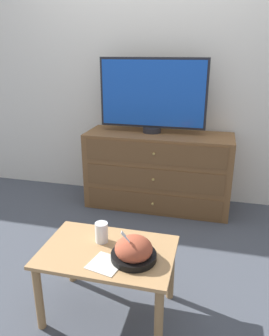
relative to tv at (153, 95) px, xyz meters
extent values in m
plane|color=#474C56|center=(-0.02, 0.21, -1.04)|extent=(12.00, 12.00, 0.00)
cube|color=white|center=(-0.02, 0.24, 0.26)|extent=(12.00, 0.05, 2.60)
cube|color=brown|center=(0.07, -0.04, -0.69)|extent=(1.32, 0.44, 0.70)
cube|color=brown|center=(0.07, -0.27, -0.92)|extent=(1.21, 0.01, 0.19)
sphere|color=tan|center=(0.07, -0.27, -0.92)|extent=(0.02, 0.02, 0.02)
cube|color=brown|center=(0.07, -0.27, -0.69)|extent=(1.21, 0.01, 0.19)
sphere|color=tan|center=(0.07, -0.27, -0.69)|extent=(0.02, 0.02, 0.02)
cube|color=brown|center=(0.07, -0.27, -0.45)|extent=(1.21, 0.01, 0.19)
sphere|color=tan|center=(0.07, -0.27, -0.45)|extent=(0.02, 0.02, 0.02)
cylinder|color=#232328|center=(0.00, 0.00, -0.31)|extent=(0.16, 0.16, 0.05)
cube|color=#232328|center=(0.00, 0.00, 0.01)|extent=(0.95, 0.04, 0.60)
cube|color=blue|center=(0.00, -0.02, 0.01)|extent=(0.91, 0.01, 0.56)
cube|color=tan|center=(0.06, -1.46, -0.64)|extent=(0.71, 0.47, 0.02)
cylinder|color=#9C7549|center=(-0.26, -1.65, -0.84)|extent=(0.04, 0.04, 0.39)
cylinder|color=#9C7549|center=(0.37, -1.65, -0.84)|extent=(0.04, 0.04, 0.39)
cylinder|color=#9C7549|center=(-0.26, -1.26, -0.84)|extent=(0.04, 0.04, 0.39)
cylinder|color=#9C7549|center=(0.37, -1.26, -0.84)|extent=(0.04, 0.04, 0.39)
cylinder|color=black|center=(0.21, -1.50, -0.61)|extent=(0.23, 0.23, 0.03)
ellipsoid|color=#AD4C33|center=(0.21, -1.50, -0.57)|extent=(0.19, 0.19, 0.12)
cube|color=white|center=(0.21, -1.52, -0.54)|extent=(0.10, 0.03, 0.13)
cube|color=white|center=(0.17, -1.53, -0.47)|extent=(0.03, 0.03, 0.03)
cylinder|color=#9E6638|center=(0.00, -1.38, -0.60)|extent=(0.06, 0.06, 0.07)
cylinder|color=white|center=(0.00, -1.38, -0.57)|extent=(0.07, 0.07, 0.11)
cube|color=silver|center=(0.09, -1.57, -0.63)|extent=(0.19, 0.19, 0.00)
camera|label=1|loc=(0.56, -2.86, 0.37)|focal=35.00mm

